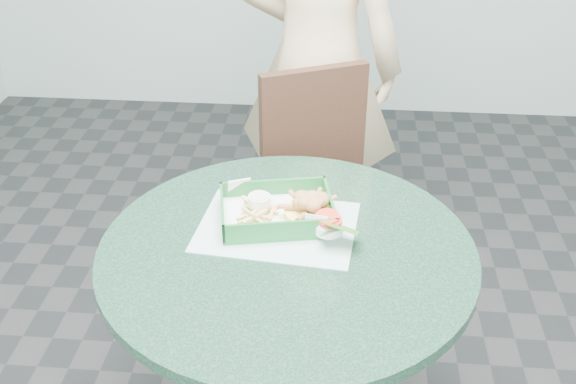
# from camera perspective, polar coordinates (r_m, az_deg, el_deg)

# --- Properties ---
(cafe_table) EXTENTS (0.91, 0.91, 0.75)m
(cafe_table) POSITION_cam_1_polar(r_m,az_deg,el_deg) (1.73, -0.08, -9.69)
(cafe_table) COLOR black
(cafe_table) RESTS_ON floor
(dining_chair) EXTENTS (0.37, 0.37, 0.93)m
(dining_chair) POSITION_cam_1_polar(r_m,az_deg,el_deg) (2.30, 1.95, 0.29)
(dining_chair) COLOR #442B17
(dining_chair) RESTS_ON floor
(diner_person) EXTENTS (0.79, 0.61, 1.92)m
(diner_person) POSITION_cam_1_polar(r_m,az_deg,el_deg) (2.42, 2.55, 13.14)
(diner_person) COLOR beige
(diner_person) RESTS_ON floor
(placemat) EXTENTS (0.41, 0.33, 0.00)m
(placemat) POSITION_cam_1_polar(r_m,az_deg,el_deg) (1.69, -0.91, -3.52)
(placemat) COLOR #96B7B6
(placemat) RESTS_ON cafe_table
(food_basket) EXTENTS (0.28, 0.20, 0.06)m
(food_basket) POSITION_cam_1_polar(r_m,az_deg,el_deg) (1.71, -0.96, -2.42)
(food_basket) COLOR #1C682C
(food_basket) RESTS_ON placemat
(crab_sandwich) EXTENTS (0.13, 0.13, 0.08)m
(crab_sandwich) POSITION_cam_1_polar(r_m,az_deg,el_deg) (1.67, 1.76, -2.01)
(crab_sandwich) COLOR #F0CE56
(crab_sandwich) RESTS_ON food_basket
(fries_pile) EXTENTS (0.10, 0.11, 0.04)m
(fries_pile) POSITION_cam_1_polar(r_m,az_deg,el_deg) (1.69, -2.60, -2.15)
(fries_pile) COLOR #E0BE6E
(fries_pile) RESTS_ON food_basket
(sauce_ramekin) EXTENTS (0.06, 0.06, 0.03)m
(sauce_ramekin) POSITION_cam_1_polar(r_m,az_deg,el_deg) (1.71, -2.30, -1.12)
(sauce_ramekin) COLOR white
(sauce_ramekin) RESTS_ON food_basket
(garnish_cup) EXTENTS (0.11, 0.10, 0.04)m
(garnish_cup) POSITION_cam_1_polar(r_m,az_deg,el_deg) (1.61, 3.12, -3.88)
(garnish_cup) COLOR white
(garnish_cup) RESTS_ON food_basket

